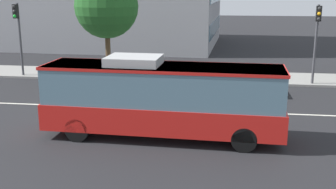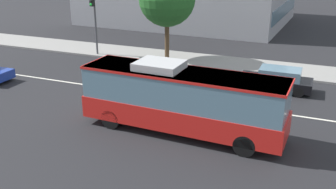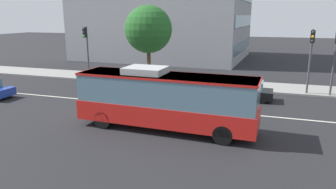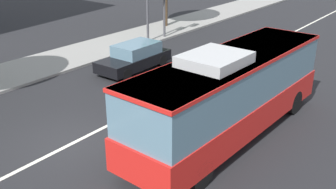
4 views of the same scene
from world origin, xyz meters
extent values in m
plane|color=black|center=(0.00, 0.00, 0.00)|extent=(160.00, 160.00, 0.00)
cube|color=gray|center=(0.00, 8.38, 0.07)|extent=(80.00, 3.99, 0.14)
cube|color=silver|center=(0.00, 0.00, 0.01)|extent=(76.00, 0.16, 0.01)
cube|color=red|center=(3.98, -4.15, 0.98)|extent=(10.08, 2.85, 1.10)
cube|color=slate|center=(3.98, -4.15, 2.31)|extent=(9.88, 2.77, 1.58)
cube|color=red|center=(3.98, -4.15, 3.04)|extent=(9.98, 2.83, 0.12)
cube|color=#B2B2B2|center=(2.78, -4.11, 3.28)|extent=(2.26, 1.88, 0.36)
cylinder|color=black|center=(7.42, -3.17, 0.50)|extent=(1.01, 0.34, 1.00)
cylinder|color=black|center=(7.34, -5.37, 0.50)|extent=(1.01, 0.34, 1.00)
cylinder|color=black|center=(0.62, -2.93, 0.50)|extent=(1.01, 0.34, 1.00)
cylinder|color=black|center=(0.54, -5.13, 0.50)|extent=(1.01, 0.34, 1.00)
cylinder|color=black|center=(-10.20, -1.05, 0.32)|extent=(0.64, 0.22, 0.64)
cube|color=black|center=(7.42, 3.79, 0.52)|extent=(4.51, 1.81, 0.60)
cube|color=slate|center=(7.67, 3.79, 1.14)|extent=(2.52, 1.66, 0.64)
cylinder|color=black|center=(5.92, 2.98, 0.32)|extent=(0.64, 0.22, 0.64)
cylinder|color=black|center=(5.92, 4.58, 0.32)|extent=(0.64, 0.22, 0.64)
cylinder|color=black|center=(8.92, 2.99, 0.32)|extent=(0.64, 0.22, 0.64)
cylinder|color=black|center=(8.92, 4.59, 0.32)|extent=(0.64, 0.22, 0.64)
cylinder|color=#47474C|center=(12.25, 6.87, 2.60)|extent=(0.16, 0.16, 5.20)
cube|color=black|center=(12.23, 6.59, 4.65)|extent=(0.34, 0.30, 0.96)
sphere|color=#2D2D2D|center=(12.22, 6.44, 4.97)|extent=(0.22, 0.22, 0.22)
sphere|color=#F9A514|center=(12.22, 6.44, 4.65)|extent=(0.22, 0.22, 0.22)
sphere|color=#2D2D2D|center=(12.22, 6.44, 4.33)|extent=(0.22, 0.22, 0.22)
cylinder|color=#47474C|center=(-7.80, 6.91, 2.60)|extent=(0.16, 0.16, 5.20)
cube|color=black|center=(-7.83, 6.63, 4.65)|extent=(0.35, 0.31, 0.96)
sphere|color=#2D2D2D|center=(-7.84, 6.48, 4.97)|extent=(0.22, 0.22, 0.22)
sphere|color=#2D2D2D|center=(-7.84, 6.48, 4.65)|extent=(0.22, 0.22, 0.22)
sphere|color=#1ED838|center=(-7.84, 6.48, 4.33)|extent=(0.22, 0.22, 0.22)
cylinder|color=#47474C|center=(13.94, 6.75, 2.60)|extent=(0.16, 0.16, 5.20)
cylinder|color=#4C3823|center=(-1.68, 7.64, 1.66)|extent=(0.36, 0.36, 3.33)
sphere|color=#235B23|center=(-1.68, 7.64, 4.98)|extent=(4.41, 4.41, 4.41)
cube|color=#939399|center=(-6.29, 26.12, 8.50)|extent=(24.03, 18.30, 17.00)
cube|color=slate|center=(5.40, 25.63, 2.11)|extent=(0.74, 15.60, 1.50)
cube|color=slate|center=(5.40, 25.63, 5.51)|extent=(0.74, 15.60, 1.50)
camera|label=1|loc=(6.47, -20.83, 6.17)|focal=44.63mm
camera|label=2|loc=(9.89, -20.38, 8.49)|focal=41.13mm
camera|label=3|loc=(9.30, -20.03, 6.21)|focal=33.68mm
camera|label=4|loc=(-7.73, -10.29, 7.09)|focal=41.43mm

